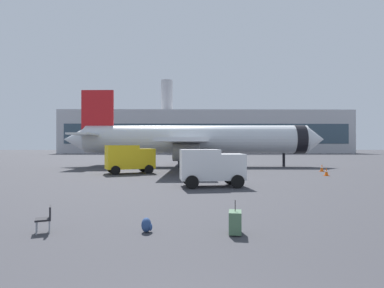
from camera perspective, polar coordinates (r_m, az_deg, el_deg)
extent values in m
cylinder|color=silver|center=(42.54, 0.63, 0.84)|extent=(30.12, 4.93, 3.80)
cone|color=silver|center=(45.30, 21.58, 0.80)|extent=(2.54, 3.70, 3.61)
cone|color=silver|center=(45.88, -20.59, 0.78)|extent=(3.33, 3.54, 3.42)
cylinder|color=black|center=(44.59, 18.92, 0.81)|extent=(1.55, 3.93, 3.88)
cube|color=silver|center=(50.55, -0.38, 0.33)|extent=(5.40, 16.17, 0.36)
cube|color=silver|center=(34.56, -1.22, 0.60)|extent=(5.40, 16.17, 0.36)
cylinder|color=gray|center=(48.06, -0.47, -1.19)|extent=(3.28, 2.32, 2.20)
cylinder|color=gray|center=(37.07, -1.04, -1.46)|extent=(3.28, 2.32, 2.20)
cube|color=red|center=(45.02, -16.90, 5.39)|extent=(4.41, 0.53, 6.40)
cube|color=silver|center=(48.02, -16.27, 1.44)|extent=(2.83, 6.09, 0.24)
cube|color=silver|center=(41.97, -18.93, 1.69)|extent=(2.83, 6.09, 0.24)
cylinder|color=black|center=(44.07, 16.45, -2.82)|extent=(0.36, 0.36, 1.80)
cylinder|color=black|center=(45.04, -1.88, -2.78)|extent=(0.44, 0.44, 1.80)
cylinder|color=black|center=(40.26, -2.27, -3.08)|extent=(0.44, 0.44, 1.80)
cube|color=yellow|center=(33.04, -8.61, -2.62)|extent=(2.41, 2.68, 2.04)
cube|color=#1E232D|center=(33.22, -7.43, -1.78)|extent=(0.86, 1.85, 0.84)
cube|color=yellow|center=(32.47, -12.70, -2.34)|extent=(3.74, 3.25, 2.40)
cylinder|color=black|center=(34.24, -8.93, -4.33)|extent=(0.91, 0.56, 0.90)
cylinder|color=black|center=(32.03, -7.86, -4.61)|extent=(0.91, 0.56, 0.90)
cylinder|color=black|center=(33.52, -14.50, -4.41)|extent=(0.91, 0.56, 0.90)
cylinder|color=black|center=(31.26, -13.81, -4.71)|extent=(0.91, 0.56, 0.90)
cube|color=white|center=(22.09, 7.08, -4.12)|extent=(1.96, 2.18, 1.78)
cube|color=#1E232D|center=(22.26, 8.95, -3.01)|extent=(0.27, 1.80, 0.74)
cube|color=white|center=(21.66, 1.41, -3.79)|extent=(2.84, 2.27, 2.10)
cylinder|color=black|center=(23.24, 6.98, -6.25)|extent=(0.92, 0.31, 0.90)
cylinder|color=black|center=(21.22, 8.35, -6.82)|extent=(0.92, 0.31, 0.90)
cylinder|color=black|center=(22.71, -0.64, -6.40)|extent=(0.92, 0.31, 0.90)
cylinder|color=black|center=(20.64, 0.00, -7.01)|extent=(0.92, 0.31, 0.90)
cube|color=#F2590C|center=(32.29, 23.38, -5.32)|extent=(0.44, 0.44, 0.04)
cone|color=#F2590C|center=(32.26, 23.38, -4.66)|extent=(0.36, 0.36, 0.71)
cylinder|color=white|center=(32.26, 23.38, -4.59)|extent=(0.23, 0.23, 0.10)
cube|color=#F2590C|center=(37.21, 22.67, -4.65)|extent=(0.44, 0.44, 0.04)
cone|color=#F2590C|center=(37.18, 22.67, -4.01)|extent=(0.36, 0.36, 0.79)
cylinder|color=white|center=(37.18, 22.67, -3.95)|extent=(0.23, 0.23, 0.10)
cube|color=#476B4C|center=(10.49, 7.91, -13.97)|extent=(0.50, 0.70, 0.70)
cylinder|color=black|center=(10.37, 7.91, -11.12)|extent=(0.02, 0.02, 0.36)
cylinder|color=black|center=(10.79, 7.92, -15.49)|extent=(0.08, 0.04, 0.08)
cylinder|color=black|center=(10.36, 7.90, -16.14)|extent=(0.08, 0.04, 0.08)
ellipsoid|color=navy|center=(10.76, -8.37, -14.44)|extent=(0.32, 0.40, 0.48)
ellipsoid|color=navy|center=(10.76, -7.61, -14.84)|extent=(0.12, 0.28, 0.24)
cube|color=black|center=(11.62, -25.60, -12.33)|extent=(0.63, 0.63, 0.06)
cube|color=black|center=(11.57, -24.53, -11.27)|extent=(0.23, 0.46, 0.40)
cylinder|color=#999EA5|center=(11.49, -26.63, -13.59)|extent=(0.04, 0.04, 0.44)
cylinder|color=#999EA5|center=(11.87, -26.51, -13.16)|extent=(0.04, 0.04, 0.44)
cylinder|color=#999EA5|center=(11.48, -24.66, -13.61)|extent=(0.04, 0.04, 0.44)
cylinder|color=#999EA5|center=(11.85, -24.60, -13.19)|extent=(0.04, 0.04, 0.44)
cube|color=#B2B2B7|center=(118.15, 2.51, 2.12)|extent=(105.50, 17.18, 15.59)
cube|color=#334756|center=(109.50, 2.77, 1.90)|extent=(100.22, 0.10, 7.01)
cylinder|color=#B2B2B7|center=(119.60, -4.62, 8.73)|extent=(4.40, 4.40, 12.00)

